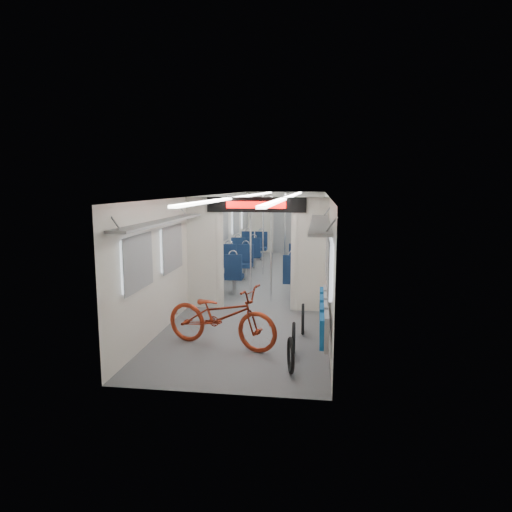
{
  "coord_description": "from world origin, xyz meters",
  "views": [
    {
      "loc": [
        1.25,
        -11.16,
        2.53
      ],
      "look_at": [
        -0.05,
        -1.74,
        1.06
      ],
      "focal_mm": 32.0,
      "sensor_mm": 36.0,
      "label": 1
    }
  ],
  "objects_px": {
    "stanchion_far_right": "(285,234)",
    "stanchion_near_right": "(271,250)",
    "seat_bay_far_right": "(308,247)",
    "flip_bench": "(324,315)",
    "bike_hoop_c": "(303,320)",
    "seat_bay_near_right": "(305,267)",
    "bike_hoop_b": "(294,340)",
    "bicycle": "(221,316)",
    "stanchion_near_left": "(251,248)",
    "stanchion_far_left": "(263,235)",
    "seat_bay_near_left": "(231,266)",
    "seat_bay_far_left": "(250,248)",
    "bike_hoop_a": "(291,357)"
  },
  "relations": [
    {
      "from": "bicycle",
      "to": "stanchion_near_left",
      "type": "height_order",
      "value": "stanchion_near_left"
    },
    {
      "from": "flip_bench",
      "to": "bike_hoop_b",
      "type": "distance_m",
      "value": 0.6
    },
    {
      "from": "stanchion_near_left",
      "to": "stanchion_far_right",
      "type": "relative_size",
      "value": 1.0
    },
    {
      "from": "bike_hoop_c",
      "to": "stanchion_near_left",
      "type": "relative_size",
      "value": 0.23
    },
    {
      "from": "seat_bay_far_right",
      "to": "stanchion_far_right",
      "type": "distance_m",
      "value": 1.82
    },
    {
      "from": "seat_bay_far_left",
      "to": "bicycle",
      "type": "bearing_deg",
      "value": -84.87
    },
    {
      "from": "bicycle",
      "to": "seat_bay_far_right",
      "type": "bearing_deg",
      "value": 7.6
    },
    {
      "from": "stanchion_near_left",
      "to": "seat_bay_near_left",
      "type": "bearing_deg",
      "value": 119.03
    },
    {
      "from": "bike_hoop_b",
      "to": "stanchion_far_right",
      "type": "bearing_deg",
      "value": 95.52
    },
    {
      "from": "bike_hoop_b",
      "to": "stanchion_near_right",
      "type": "xyz_separation_m",
      "value": [
        -0.67,
        3.13,
        0.93
      ]
    },
    {
      "from": "seat_bay_far_right",
      "to": "stanchion_near_right",
      "type": "bearing_deg",
      "value": -98.25
    },
    {
      "from": "bike_hoop_b",
      "to": "stanchion_near_right",
      "type": "bearing_deg",
      "value": 102.15
    },
    {
      "from": "flip_bench",
      "to": "bike_hoop_c",
      "type": "distance_m",
      "value": 0.9
    },
    {
      "from": "stanchion_near_left",
      "to": "stanchion_far_left",
      "type": "bearing_deg",
      "value": 91.44
    },
    {
      "from": "bike_hoop_a",
      "to": "stanchion_far_left",
      "type": "distance_m",
      "value": 7.04
    },
    {
      "from": "bike_hoop_c",
      "to": "seat_bay_near_right",
      "type": "bearing_deg",
      "value": 91.26
    },
    {
      "from": "bike_hoop_a",
      "to": "seat_bay_far_left",
      "type": "bearing_deg",
      "value": 102.11
    },
    {
      "from": "seat_bay_near_right",
      "to": "stanchion_near_right",
      "type": "relative_size",
      "value": 0.92
    },
    {
      "from": "bicycle",
      "to": "seat_bay_near_right",
      "type": "distance_m",
      "value": 4.37
    },
    {
      "from": "bike_hoop_c",
      "to": "seat_bay_near_left",
      "type": "relative_size",
      "value": 0.28
    },
    {
      "from": "seat_bay_near_right",
      "to": "stanchion_near_left",
      "type": "xyz_separation_m",
      "value": [
        -1.18,
        -1.1,
        0.6
      ]
    },
    {
      "from": "bike_hoop_b",
      "to": "seat_bay_far_left",
      "type": "height_order",
      "value": "seat_bay_far_left"
    },
    {
      "from": "seat_bay_near_right",
      "to": "stanchion_near_right",
      "type": "bearing_deg",
      "value": -119.21
    },
    {
      "from": "bike_hoop_c",
      "to": "seat_bay_near_right",
      "type": "xyz_separation_m",
      "value": [
        -0.08,
        3.43,
        0.31
      ]
    },
    {
      "from": "bike_hoop_c",
      "to": "seat_bay_near_right",
      "type": "height_order",
      "value": "seat_bay_near_right"
    },
    {
      "from": "stanchion_near_left",
      "to": "stanchion_near_right",
      "type": "height_order",
      "value": "same"
    },
    {
      "from": "stanchion_far_right",
      "to": "bike_hoop_c",
      "type": "bearing_deg",
      "value": -82.45
    },
    {
      "from": "seat_bay_near_left",
      "to": "stanchion_near_right",
      "type": "height_order",
      "value": "stanchion_near_right"
    },
    {
      "from": "bike_hoop_a",
      "to": "bike_hoop_c",
      "type": "bearing_deg",
      "value": 86.47
    },
    {
      "from": "stanchion_near_left",
      "to": "stanchion_far_left",
      "type": "relative_size",
      "value": 1.0
    },
    {
      "from": "flip_bench",
      "to": "seat_bay_far_right",
      "type": "xyz_separation_m",
      "value": [
        -0.42,
        7.78,
        -0.02
      ]
    },
    {
      "from": "stanchion_near_left",
      "to": "stanchion_far_right",
      "type": "height_order",
      "value": "same"
    },
    {
      "from": "bike_hoop_b",
      "to": "stanchion_far_left",
      "type": "relative_size",
      "value": 0.22
    },
    {
      "from": "seat_bay_far_right",
      "to": "seat_bay_near_right",
      "type": "bearing_deg",
      "value": -90.0
    },
    {
      "from": "stanchion_far_right",
      "to": "seat_bay_far_right",
      "type": "bearing_deg",
      "value": 68.14
    },
    {
      "from": "bike_hoop_b",
      "to": "seat_bay_far_right",
      "type": "xyz_separation_m",
      "value": [
        0.03,
        7.97,
        0.34
      ]
    },
    {
      "from": "stanchion_near_left",
      "to": "seat_bay_far_left",
      "type": "bearing_deg",
      "value": 98.61
    },
    {
      "from": "bike_hoop_b",
      "to": "seat_bay_far_right",
      "type": "height_order",
      "value": "seat_bay_far_right"
    },
    {
      "from": "bike_hoop_b",
      "to": "stanchion_far_left",
      "type": "bearing_deg",
      "value": 101.23
    },
    {
      "from": "bike_hoop_a",
      "to": "stanchion_far_right",
      "type": "bearing_deg",
      "value": 94.95
    },
    {
      "from": "bicycle",
      "to": "seat_bay_near_right",
      "type": "xyz_separation_m",
      "value": [
        1.18,
        4.21,
        0.05
      ]
    },
    {
      "from": "flip_bench",
      "to": "seat_bay_far_left",
      "type": "bearing_deg",
      "value": 106.61
    },
    {
      "from": "bike_hoop_c",
      "to": "stanchion_near_right",
      "type": "xyz_separation_m",
      "value": [
        -0.78,
        2.18,
        0.91
      ]
    },
    {
      "from": "stanchion_near_right",
      "to": "seat_bay_far_right",
      "type": "bearing_deg",
      "value": 81.75
    },
    {
      "from": "stanchion_far_left",
      "to": "stanchion_far_right",
      "type": "height_order",
      "value": "same"
    },
    {
      "from": "stanchion_far_right",
      "to": "stanchion_near_right",
      "type": "bearing_deg",
      "value": -91.04
    },
    {
      "from": "stanchion_far_left",
      "to": "seat_bay_far_right",
      "type": "bearing_deg",
      "value": 55.56
    },
    {
      "from": "seat_bay_near_right",
      "to": "seat_bay_far_right",
      "type": "height_order",
      "value": "seat_bay_far_right"
    },
    {
      "from": "bike_hoop_a",
      "to": "seat_bay_far_right",
      "type": "xyz_separation_m",
      "value": [
        0.03,
        8.69,
        0.34
      ]
    },
    {
      "from": "seat_bay_far_right",
      "to": "flip_bench",
      "type": "bearing_deg",
      "value": -86.92
    }
  ]
}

